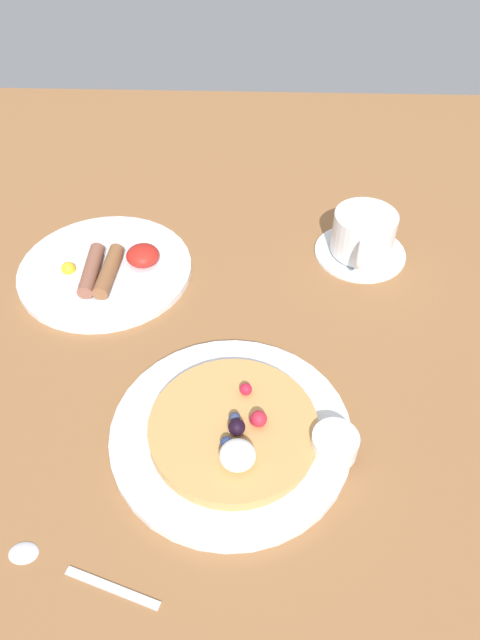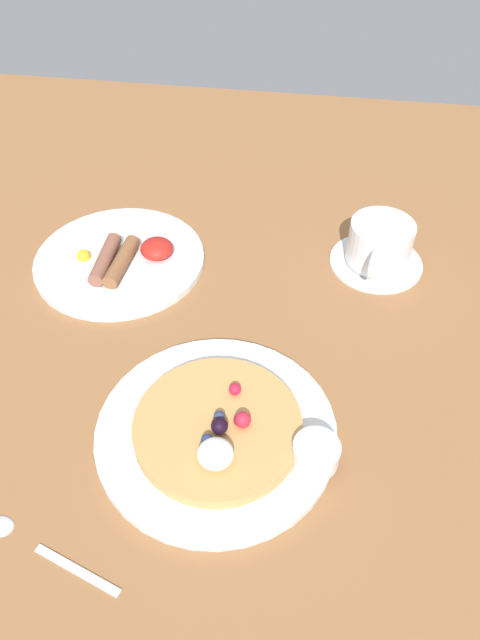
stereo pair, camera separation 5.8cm
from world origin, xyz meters
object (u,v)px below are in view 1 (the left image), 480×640
(teaspoon, at_px, (55,565))
(pancake_plate, at_px, (231,432))
(coffee_saucer, at_px, (360,252))
(syrup_ramekin, at_px, (335,444))
(coffee_cup, at_px, (364,233))
(breakfast_plate, at_px, (105,270))

(teaspoon, bearing_deg, pancake_plate, 43.41)
(coffee_saucer, distance_m, teaspoon, 0.57)
(pancake_plate, bearing_deg, syrup_ramekin, -12.33)
(coffee_cup, height_order, teaspoon, coffee_cup)
(syrup_ramekin, relative_size, teaspoon, 0.33)
(coffee_saucer, bearing_deg, coffee_cup, -101.76)
(pancake_plate, bearing_deg, breakfast_plate, 125.59)
(pancake_plate, xyz_separation_m, teaspoon, (-0.15, -0.15, -0.00))
(coffee_saucer, height_order, teaspoon, coffee_saucer)
(pancake_plate, height_order, breakfast_plate, same)
(pancake_plate, xyz_separation_m, syrup_ramekin, (0.11, -0.02, 0.02))
(breakfast_plate, relative_size, coffee_cup, 2.04)
(coffee_cup, bearing_deg, teaspoon, -125.37)
(breakfast_plate, relative_size, teaspoon, 1.63)
(breakfast_plate, xyz_separation_m, teaspoon, (0.03, -0.41, -0.00))
(breakfast_plate, height_order, coffee_cup, coffee_cup)
(breakfast_plate, distance_m, coffee_cup, 0.37)
(syrup_ramekin, bearing_deg, coffee_saucer, 78.97)
(pancake_plate, height_order, teaspoon, pancake_plate)
(syrup_ramekin, bearing_deg, teaspoon, -154.91)
(breakfast_plate, xyz_separation_m, coffee_cup, (0.36, 0.05, 0.03))
(coffee_saucer, xyz_separation_m, teaspoon, (-0.33, -0.46, -0.00))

